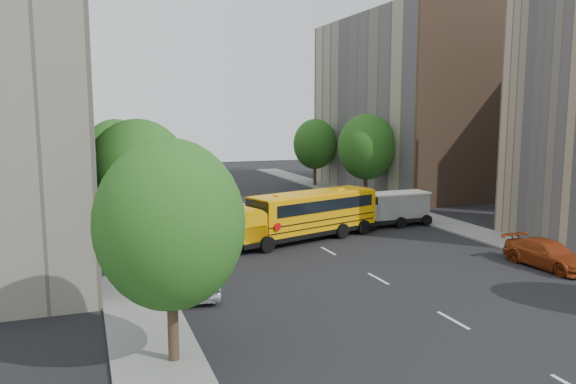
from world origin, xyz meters
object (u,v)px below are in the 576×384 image
parked_car_0 (199,280)px  street_tree_1 (139,180)px  school_bus (303,213)px  safari_truck (392,208)px  parked_car_1 (159,224)px  parked_car_3 (548,254)px  street_tree_4 (366,147)px  street_tree_2 (116,156)px  street_tree_0 (170,225)px  street_tree_5 (315,144)px  parked_car_4 (341,194)px  parked_car_2 (131,197)px

parked_car_0 → street_tree_1: bearing=-51.4°
school_bus → safari_truck: bearing=-3.5°
parked_car_1 → parked_car_3: size_ratio=0.85×
school_bus → street_tree_4: bearing=30.1°
safari_truck → street_tree_1: bearing=-160.4°
street_tree_2 → street_tree_0: bearing=-90.0°
street_tree_1 → school_bus: 12.33m
street_tree_0 → school_bus: street_tree_0 is taller
street_tree_5 → parked_car_0: 38.96m
street_tree_2 → safari_truck: bearing=-30.1°
school_bus → parked_car_1: (-8.48, 5.04, -1.05)m
street_tree_0 → parked_car_3: bearing=12.9°
safari_truck → parked_car_1: safari_truck is taller
parked_car_0 → parked_car_3: size_ratio=0.81×
safari_truck → parked_car_4: size_ratio=1.39×
street_tree_0 → parked_car_2: bearing=87.5°
street_tree_1 → street_tree_2: size_ratio=1.03×
parked_car_4 → street_tree_0: bearing=-119.6°
school_bus → street_tree_0: bearing=-143.3°
street_tree_5 → parked_car_3: street_tree_5 is taller
street_tree_0 → street_tree_5: bearing=61.2°
street_tree_2 → parked_car_2: size_ratio=1.54×
safari_truck → parked_car_2: size_ratio=1.16×
street_tree_0 → parked_car_1: bearing=83.8°
school_bus → parked_car_1: size_ratio=2.66×
street_tree_1 → parked_car_0: bearing=-56.4°
street_tree_0 → safari_truck: size_ratio=1.28×
street_tree_4 → street_tree_5: bearing=90.0°
school_bus → safari_truck: (7.79, 2.05, -0.45)m
street_tree_2 → parked_car_3: bearing=-48.7°
parked_car_0 → parked_car_4: (17.60, 21.88, 0.02)m
street_tree_1 → parked_car_0: (2.20, -3.32, -4.26)m
parked_car_1 → school_bus: bearing=150.4°
safari_truck → parked_car_0: bearing=-148.8°
street_tree_5 → parked_car_4: 12.31m
street_tree_4 → school_bus: bearing=-131.6°
school_bus → parked_car_3: 14.44m
parked_car_0 → street_tree_0: bearing=76.8°
school_bus → parked_car_2: bearing=98.3°
parked_car_0 → parked_car_1: 13.62m
street_tree_4 → parked_car_3: size_ratio=1.62×
street_tree_0 → parked_car_2: street_tree_0 is taller
street_tree_4 → school_bus: (-11.32, -12.74, -3.33)m
street_tree_4 → street_tree_0: bearing=-128.2°
street_tree_1 → street_tree_5: bearing=53.7°
street_tree_0 → parked_car_2: (1.49, 33.62, -3.95)m
safari_truck → parked_car_4: 11.35m
parked_car_1 → parked_car_2: (-0.71, 13.32, -0.01)m
street_tree_1 → street_tree_5: 37.20m
safari_truck → parked_car_0: safari_truck is taller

